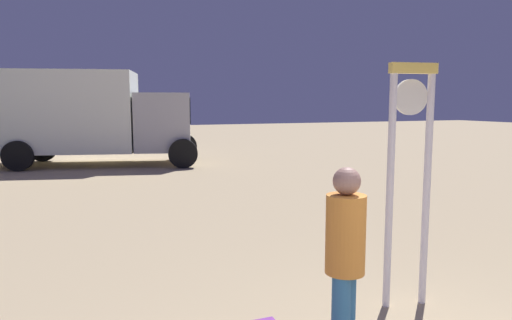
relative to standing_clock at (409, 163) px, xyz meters
The scene contains 3 objects.
standing_clock is the anchor object (origin of this frame).
person_near_clock 1.50m from the standing_clock, 148.21° to the right, with size 0.30×0.30×1.54m.
box_truck_near 12.71m from the standing_clock, 101.87° to the left, with size 7.11×4.02×2.99m.
Camera 1 is at (-2.07, -1.37, 2.01)m, focal length 32.80 mm.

